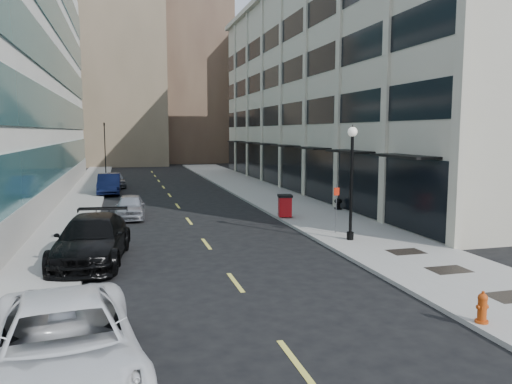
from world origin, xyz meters
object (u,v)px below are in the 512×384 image
car_silver_sedan (130,207)px  trash_bin (285,205)px  sign_post (336,202)px  traffic_signal (104,126)px  car_grey_sedan (115,179)px  car_white_van (64,346)px  fire_hydrant (482,307)px  urn_planter (338,203)px  car_blue_sedan (109,184)px  lamppost (352,173)px  car_black_pickup (92,240)px

car_silver_sedan → trash_bin: (8.60, -2.81, 0.15)m
car_silver_sedan → sign_post: size_ratio=1.73×
traffic_signal → car_grey_sedan: (1.21, -15.04, -4.99)m
car_white_van → sign_post: size_ratio=2.63×
traffic_signal → car_white_van: traffic_signal is taller
fire_hydrant → urn_planter: bearing=82.2°
car_blue_sedan → car_grey_sedan: (0.38, 4.96, -0.10)m
lamppost → sign_post: lamppost is taller
car_silver_sedan → car_white_van: bearing=-91.8°
car_blue_sedan → lamppost: 24.28m
car_white_van → sign_post: sign_post is taller
car_white_van → trash_bin: (10.20, 16.90, -0.01)m
car_white_van → traffic_signal: bearing=83.9°
trash_bin → urn_planter: bearing=35.4°
car_white_van → car_black_pickup: car_black_pickup is taller
car_blue_sedan → car_white_van: bearing=-89.7°
car_white_van → car_blue_sedan: size_ratio=1.26×
fire_hydrant → traffic_signal: bearing=107.2°
car_grey_sedan → sign_post: bearing=-73.3°
traffic_signal → car_silver_sedan: bearing=-85.9°
urn_planter → trash_bin: bearing=-155.4°
trash_bin → lamppost: size_ratio=0.25×
trash_bin → traffic_signal: bearing=118.1°
car_black_pickup → sign_post: sign_post is taller
car_black_pickup → lamppost: size_ratio=1.18×
car_silver_sedan → trash_bin: bearing=-15.2°
car_white_van → fire_hydrant: bearing=-4.5°
sign_post → car_blue_sedan: bearing=117.4°
traffic_signal → car_blue_sedan: traffic_signal is taller
car_white_van → sign_post: (11.20, 12.03, 0.82)m
car_black_pickup → sign_post: bearing=17.3°
car_blue_sedan → sign_post: size_ratio=2.09×
traffic_signal → trash_bin: bearing=-72.7°
car_blue_sedan → fire_hydrant: car_blue_sedan is taller
traffic_signal → urn_planter: size_ratio=9.94×
car_grey_sedan → sign_post: 27.05m
urn_planter → car_white_van: bearing=-127.4°
trash_bin → car_grey_sedan: bearing=126.7°
traffic_signal → fire_hydrant: bearing=-78.2°
lamppost → car_silver_sedan: bearing=136.0°
car_blue_sedan → car_black_pickup: bearing=-89.8°
lamppost → car_white_van: bearing=-137.0°
car_grey_sedan → urn_planter: 22.76m
car_white_van → car_black_pickup: 9.90m
car_silver_sedan → lamppost: (9.60, -9.28, 2.52)m
trash_bin → lamppost: (1.00, -6.47, 2.37)m
lamppost → sign_post: size_ratio=2.20×
car_white_van → urn_planter: 23.70m
car_black_pickup → urn_planter: bearing=38.3°
car_black_pickup → urn_planter: (14.40, 8.92, -0.32)m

